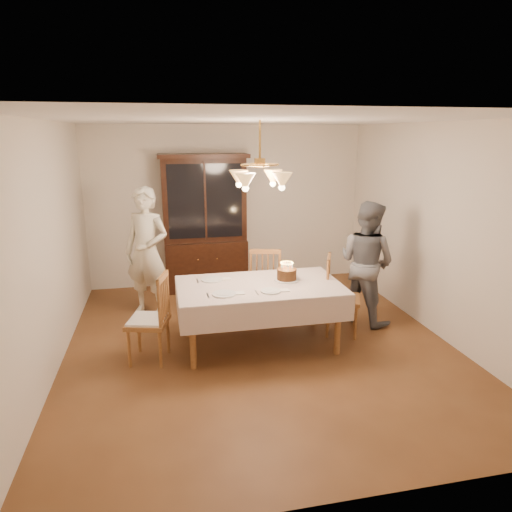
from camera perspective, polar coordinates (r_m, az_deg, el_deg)
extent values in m
plane|color=#573219|center=(5.60, 0.43, -10.96)|extent=(5.00, 5.00, 0.00)
plane|color=white|center=(5.04, 0.49, 16.68)|extent=(5.00, 5.00, 0.00)
plane|color=beige|center=(7.59, -3.62, 6.24)|extent=(4.50, 0.00, 4.50)
plane|color=beige|center=(2.89, 11.29, -8.82)|extent=(4.50, 0.00, 4.50)
plane|color=beige|center=(5.18, -24.62, 0.77)|extent=(0.00, 5.00, 5.00)
plane|color=beige|center=(6.05, 21.78, 2.95)|extent=(0.00, 5.00, 5.00)
cube|color=brown|center=(5.32, 0.45, -3.88)|extent=(1.80, 1.00, 0.04)
cube|color=beige|center=(5.32, 0.45, -3.63)|extent=(1.90, 1.10, 0.01)
cylinder|color=brown|center=(4.97, -7.91, -10.11)|extent=(0.07, 0.07, 0.71)
cylinder|color=brown|center=(5.32, 10.19, -8.48)|extent=(0.07, 0.07, 0.71)
cylinder|color=brown|center=(5.74, -8.55, -6.59)|extent=(0.07, 0.07, 0.71)
cylinder|color=brown|center=(6.04, 7.22, -5.43)|extent=(0.07, 0.07, 0.71)
cube|color=black|center=(7.47, -6.24, -1.03)|extent=(1.30, 0.50, 0.80)
cube|color=black|center=(7.30, -6.52, 7.02)|extent=(1.30, 0.40, 1.30)
cube|color=black|center=(7.10, -6.36, 6.80)|extent=(1.14, 0.01, 1.14)
cube|color=black|center=(7.19, -6.64, 12.34)|extent=(1.38, 0.54, 0.06)
cube|color=brown|center=(6.28, 1.14, -3.60)|extent=(0.52, 0.51, 0.05)
cube|color=brown|center=(5.95, 1.16, 0.57)|extent=(0.40, 0.13, 0.06)
cylinder|color=brown|center=(6.52, 2.73, -5.08)|extent=(0.04, 0.04, 0.43)
cylinder|color=brown|center=(6.52, -0.45, -5.07)|extent=(0.04, 0.04, 0.43)
cylinder|color=brown|center=(6.20, 2.80, -6.16)|extent=(0.04, 0.04, 0.43)
cylinder|color=brown|center=(6.20, -0.55, -6.14)|extent=(0.04, 0.04, 0.43)
cube|color=brown|center=(5.21, -13.36, -8.05)|extent=(0.52, 0.53, 0.05)
cube|color=brown|center=(4.98, -11.62, -2.64)|extent=(0.14, 0.40, 0.06)
cylinder|color=brown|center=(5.51, -14.42, -9.48)|extent=(0.04, 0.04, 0.43)
cylinder|color=brown|center=(5.20, -15.59, -11.10)|extent=(0.04, 0.04, 0.43)
cylinder|color=brown|center=(5.42, -10.94, -9.68)|extent=(0.04, 0.04, 0.43)
cylinder|color=brown|center=(5.10, -11.89, -11.35)|extent=(0.04, 0.04, 0.43)
cube|color=silver|center=(5.19, -13.39, -7.69)|extent=(0.47, 0.48, 0.03)
cube|color=brown|center=(5.84, 10.77, -5.32)|extent=(0.56, 0.57, 0.05)
cube|color=brown|center=(5.68, 9.11, -0.31)|extent=(0.19, 0.38, 0.06)
cylinder|color=brown|center=(5.76, 12.34, -8.21)|extent=(0.04, 0.04, 0.43)
cylinder|color=brown|center=(6.10, 12.28, -6.89)|extent=(0.04, 0.04, 0.43)
cylinder|color=brown|center=(5.76, 8.93, -8.05)|extent=(0.04, 0.04, 0.43)
cylinder|color=brown|center=(6.09, 9.06, -6.74)|extent=(0.04, 0.04, 0.43)
imported|color=white|center=(6.38, -13.48, 0.43)|extent=(0.78, 0.70, 1.78)
imported|color=slate|center=(6.18, 13.62, -0.79)|extent=(0.94, 1.00, 1.63)
cylinder|color=white|center=(5.48, 3.85, -2.97)|extent=(0.30, 0.30, 0.01)
cylinder|color=#351C0C|center=(5.46, 3.86, -2.26)|extent=(0.23, 0.23, 0.13)
cylinder|color=#598CD8|center=(5.45, 4.59, -1.22)|extent=(0.01, 0.01, 0.07)
sphere|color=#FFB23F|center=(5.44, 4.60, -0.82)|extent=(0.01, 0.01, 0.01)
cylinder|color=pink|center=(5.47, 4.46, -1.15)|extent=(0.01, 0.01, 0.07)
sphere|color=#FFB23F|center=(5.46, 4.47, -0.74)|extent=(0.01, 0.01, 0.01)
cylinder|color=#EACC66|center=(5.49, 4.24, -1.09)|extent=(0.01, 0.01, 0.07)
sphere|color=#FFB23F|center=(5.48, 4.25, -0.69)|extent=(0.01, 0.01, 0.01)
cylinder|color=#598CD8|center=(5.50, 3.97, -1.06)|extent=(0.01, 0.01, 0.07)
sphere|color=#FFB23F|center=(5.49, 3.98, -0.66)|extent=(0.01, 0.01, 0.01)
cylinder|color=pink|center=(5.49, 3.68, -1.06)|extent=(0.01, 0.01, 0.07)
sphere|color=#FFB23F|center=(5.48, 3.69, -0.66)|extent=(0.01, 0.01, 0.01)
cylinder|color=#EACC66|center=(5.48, 3.43, -1.10)|extent=(0.01, 0.01, 0.07)
sphere|color=#FFB23F|center=(5.47, 3.43, -0.69)|extent=(0.01, 0.01, 0.01)
cylinder|color=#598CD8|center=(5.46, 3.24, -1.15)|extent=(0.01, 0.01, 0.07)
sphere|color=#FFB23F|center=(5.45, 3.25, -0.75)|extent=(0.01, 0.01, 0.01)
cylinder|color=pink|center=(5.44, 3.15, -1.23)|extent=(0.01, 0.01, 0.07)
sphere|color=#FFB23F|center=(5.43, 3.15, -0.82)|extent=(0.01, 0.01, 0.01)
cylinder|color=#EACC66|center=(5.41, 3.17, -1.31)|extent=(0.01, 0.01, 0.07)
sphere|color=#FFB23F|center=(5.40, 3.17, -0.90)|extent=(0.01, 0.01, 0.01)
cylinder|color=#598CD8|center=(5.39, 3.30, -1.38)|extent=(0.01, 0.01, 0.07)
sphere|color=#FFB23F|center=(5.38, 3.30, -0.98)|extent=(0.01, 0.01, 0.01)
cylinder|color=pink|center=(5.37, 3.52, -1.44)|extent=(0.01, 0.01, 0.07)
sphere|color=#FFB23F|center=(5.36, 3.52, -1.03)|extent=(0.01, 0.01, 0.01)
cylinder|color=#EACC66|center=(5.36, 3.79, -1.47)|extent=(0.01, 0.01, 0.07)
sphere|color=#FFB23F|center=(5.35, 3.80, -1.06)|extent=(0.01, 0.01, 0.01)
cylinder|color=#598CD8|center=(5.37, 4.08, -1.47)|extent=(0.01, 0.01, 0.07)
sphere|color=#FFB23F|center=(5.35, 4.09, -1.06)|extent=(0.01, 0.01, 0.01)
cylinder|color=pink|center=(5.38, 4.34, -1.44)|extent=(0.01, 0.01, 0.07)
sphere|color=#FFB23F|center=(5.37, 4.35, -1.03)|extent=(0.01, 0.01, 0.01)
cylinder|color=#EACC66|center=(5.40, 4.53, -1.38)|extent=(0.01, 0.01, 0.07)
sphere|color=#FFB23F|center=(5.39, 4.54, -0.97)|extent=(0.01, 0.01, 0.01)
cylinder|color=#598CD8|center=(5.42, 4.62, -1.30)|extent=(0.01, 0.01, 0.07)
sphere|color=#FFB23F|center=(5.41, 4.63, -0.90)|extent=(0.01, 0.01, 0.01)
cylinder|color=white|center=(5.00, -4.01, -4.76)|extent=(0.26, 0.26, 0.02)
cube|color=silver|center=(4.98, -6.02, -4.93)|extent=(0.01, 0.16, 0.01)
cube|color=silver|center=(5.02, -2.03, -4.65)|extent=(0.10, 0.10, 0.01)
cylinder|color=white|center=(5.08, 1.86, -4.40)|extent=(0.23, 0.23, 0.02)
cube|color=silver|center=(5.05, 0.11, -4.56)|extent=(0.01, 0.16, 0.01)
cube|color=silver|center=(5.12, 3.58, -4.29)|extent=(0.10, 0.10, 0.01)
cylinder|color=white|center=(5.49, -5.51, -2.94)|extent=(0.26, 0.26, 0.02)
cube|color=silver|center=(5.48, -7.32, -3.09)|extent=(0.01, 0.16, 0.01)
cube|color=silver|center=(5.52, -3.70, -2.85)|extent=(0.10, 0.10, 0.01)
cylinder|color=#BF8C3F|center=(5.04, 0.49, 14.41)|extent=(0.02, 0.02, 0.40)
cylinder|color=#BF8C3F|center=(5.05, 0.48, 11.57)|extent=(0.12, 0.12, 0.10)
cone|color=#D8994C|center=(5.30, 2.13, 9.77)|extent=(0.22, 0.22, 0.18)
sphere|color=#FFD899|center=(5.30, 2.12, 9.02)|extent=(0.07, 0.07, 0.07)
cone|color=#D8994C|center=(5.21, -2.15, 9.69)|extent=(0.22, 0.22, 0.18)
sphere|color=#FFD899|center=(5.22, -2.15, 8.92)|extent=(0.07, 0.07, 0.07)
cone|color=#D8994C|center=(4.83, -1.34, 9.26)|extent=(0.22, 0.22, 0.18)
sphere|color=#FFD899|center=(4.83, -1.33, 8.44)|extent=(0.07, 0.07, 0.07)
cone|color=#D8994C|center=(4.92, 3.26, 9.35)|extent=(0.22, 0.22, 0.18)
sphere|color=#FFD899|center=(4.92, 3.25, 8.54)|extent=(0.07, 0.07, 0.07)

